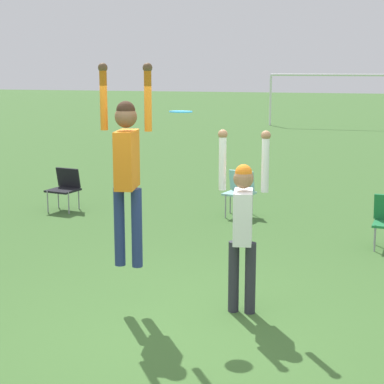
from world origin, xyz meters
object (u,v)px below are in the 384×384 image
object	(u,v)px
person_jumping	(127,160)
camping_chair_0	(65,186)
camping_chair_1	(240,189)
person_defending	(243,219)
frisbee	(181,112)

from	to	relation	value
person_jumping	camping_chair_0	distance (m)	5.48
camping_chair_1	person_defending	bearing A→B (deg)	116.16
frisbee	camping_chair_1	distance (m)	4.88
person_jumping	person_defending	world-z (taller)	person_jumping
person_defending	camping_chair_0	world-z (taller)	person_defending
camping_chair_1	camping_chair_0	bearing A→B (deg)	22.30
person_defending	camping_chair_1	distance (m)	4.79
frisbee	camping_chair_1	size ratio (longest dim) A/B	0.32
person_jumping	camping_chair_1	distance (m)	5.02
person_jumping	camping_chair_1	bearing A→B (deg)	-12.74
person_defending	frisbee	size ratio (longest dim) A/B	7.91
person_defending	frisbee	world-z (taller)	frisbee
camping_chair_0	camping_chair_1	distance (m)	3.33
camping_chair_0	camping_chair_1	bearing A→B (deg)	-161.58
person_defending	frisbee	distance (m)	1.35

